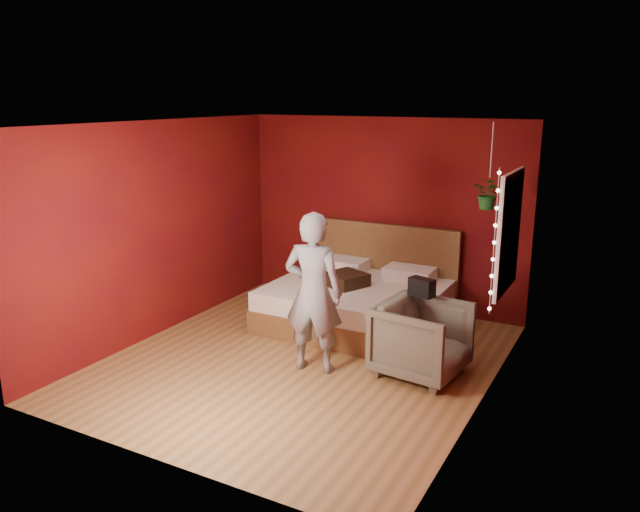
{
  "coord_description": "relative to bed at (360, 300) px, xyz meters",
  "views": [
    {
      "loc": [
        3.23,
        -5.59,
        2.89
      ],
      "look_at": [
        0.01,
        0.4,
        1.12
      ],
      "focal_mm": 35.0,
      "sensor_mm": 36.0,
      "label": 1
    }
  ],
  "objects": [
    {
      "name": "room_walls",
      "position": [
        -0.06,
        -1.39,
        1.37
      ],
      "size": [
        4.04,
        4.54,
        2.62
      ],
      "color": "#65120A",
      "rests_on": "ground"
    },
    {
      "name": "floor",
      "position": [
        -0.06,
        -1.39,
        -0.31
      ],
      "size": [
        4.5,
        4.5,
        0.0
      ],
      "primitive_type": "plane",
      "color": "olive",
      "rests_on": "ground"
    },
    {
      "name": "throw_pillow",
      "position": [
        -0.12,
        -0.16,
        0.31
      ],
      "size": [
        0.6,
        0.6,
        0.16
      ],
      "primitive_type": "cube",
      "rotation": [
        0.0,
        0.0,
        -0.41
      ],
      "color": "black",
      "rests_on": "bed"
    },
    {
      "name": "person",
      "position": [
        0.15,
        -1.51,
        0.56
      ],
      "size": [
        0.7,
        0.52,
        1.73
      ],
      "primitive_type": "imported",
      "rotation": [
        0.0,
        0.0,
        3.32
      ],
      "color": "gray",
      "rests_on": "ground"
    },
    {
      "name": "bed",
      "position": [
        0.0,
        0.0,
        0.0
      ],
      "size": [
        2.14,
        1.82,
        1.18
      ],
      "color": "brown",
      "rests_on": "ground"
    },
    {
      "name": "window",
      "position": [
        1.9,
        -0.49,
        1.19
      ],
      "size": [
        0.05,
        0.97,
        1.27
      ],
      "color": "white",
      "rests_on": "room_walls"
    },
    {
      "name": "handbag",
      "position": [
        1.12,
        -0.86,
        0.59
      ],
      "size": [
        0.3,
        0.21,
        0.2
      ],
      "primitive_type": "cube",
      "rotation": [
        0.0,
        0.0,
        -0.29
      ],
      "color": "black",
      "rests_on": "armchair"
    },
    {
      "name": "hanging_plant",
      "position": [
        1.57,
        -0.03,
        1.51
      ],
      "size": [
        0.41,
        0.38,
        0.96
      ],
      "color": "silver",
      "rests_on": "room_walls"
    },
    {
      "name": "fairy_lights",
      "position": [
        1.88,
        -1.02,
        1.19
      ],
      "size": [
        0.04,
        0.04,
        1.45
      ],
      "color": "silver",
      "rests_on": "room_walls"
    },
    {
      "name": "armchair",
      "position": [
        1.22,
        -1.09,
        0.09
      ],
      "size": [
        0.96,
        0.94,
        0.79
      ],
      "primitive_type": "imported",
      "rotation": [
        0.0,
        0.0,
        1.46
      ],
      "color": "#575345",
      "rests_on": "ground"
    }
  ]
}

